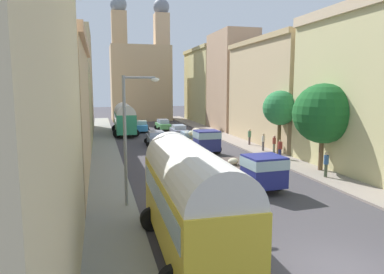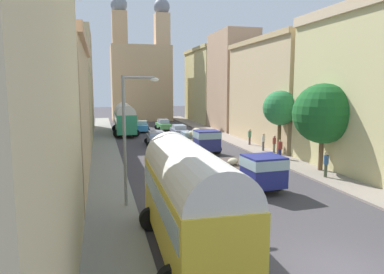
{
  "view_description": "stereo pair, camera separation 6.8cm",
  "coord_description": "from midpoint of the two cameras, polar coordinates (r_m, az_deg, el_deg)",
  "views": [
    {
      "loc": [
        -7.73,
        -9.66,
        6.2
      ],
      "look_at": [
        0.0,
        19.77,
        1.9
      ],
      "focal_mm": 33.27,
      "sensor_mm": 36.0,
      "label": 1
    },
    {
      "loc": [
        -7.67,
        -9.68,
        6.2
      ],
      "look_at": [
        0.0,
        19.77,
        1.9
      ],
      "focal_mm": 33.27,
      "sensor_mm": 36.0,
      "label": 2
    }
  ],
  "objects": [
    {
      "name": "ground_plane",
      "position": [
        37.98,
        -2.83,
        -1.36
      ],
      "size": [
        154.0,
        154.0,
        0.0
      ],
      "primitive_type": "plane",
      "color": "#433F44"
    },
    {
      "name": "sidewalk_left",
      "position": [
        37.18,
        -13.83,
        -1.68
      ],
      "size": [
        2.5,
        70.0,
        0.14
      ],
      "primitive_type": "cube",
      "color": "gray",
      "rests_on": "ground"
    },
    {
      "name": "sidewalk_right",
      "position": [
        40.07,
        7.37,
        -0.82
      ],
      "size": [
        2.5,
        70.0,
        0.14
      ],
      "primitive_type": "cube",
      "color": "gray",
      "rests_on": "ground"
    },
    {
      "name": "building_left_1",
      "position": [
        24.62,
        -22.29,
        3.73
      ],
      "size": [
        5.36,
        14.82,
        9.15
      ],
      "color": "tan",
      "rests_on": "ground"
    },
    {
      "name": "building_left_2",
      "position": [
        38.42,
        -20.15,
        3.88
      ],
      "size": [
        5.65,
        11.77,
        7.47
      ],
      "color": "tan",
      "rests_on": "ground"
    },
    {
      "name": "building_left_3",
      "position": [
        51.37,
        -18.27,
        8.43
      ],
      "size": [
        4.38,
        12.59,
        13.8
      ],
      "color": "tan",
      "rests_on": "ground"
    },
    {
      "name": "building_right_1",
      "position": [
        27.86,
        27.46,
        6.66
      ],
      "size": [
        5.35,
        13.68,
        11.85
      ],
      "color": "#CEC487",
      "rests_on": "ground"
    },
    {
      "name": "building_right_2",
      "position": [
        40.22,
        12.93,
        7.12
      ],
      "size": [
        5.29,
        14.79,
        11.32
      ],
      "color": "tan",
      "rests_on": "ground"
    },
    {
      "name": "building_right_3",
      "position": [
        51.98,
        6.32,
        8.81
      ],
      "size": [
        4.8,
        9.1,
        13.87
      ],
      "color": "tan",
      "rests_on": "ground"
    },
    {
      "name": "building_right_4",
      "position": [
        63.32,
        2.28,
        8.26
      ],
      "size": [
        5.03,
        14.33,
        12.82
      ],
      "color": "tan",
      "rests_on": "ground"
    },
    {
      "name": "distant_church",
      "position": [
        67.29,
        -8.26,
        9.35
      ],
      "size": [
        10.77,
        7.1,
        21.8
      ],
      "color": "tan",
      "rests_on": "ground"
    },
    {
      "name": "parked_bus_0",
      "position": [
        13.14,
        -0.4,
        -9.25
      ],
      "size": [
        3.32,
        8.39,
        4.13
      ],
      "color": "yellow",
      "rests_on": "ground"
    },
    {
      "name": "parked_bus_1",
      "position": [
        47.21,
        -10.81,
        3.07
      ],
      "size": [
        3.32,
        9.04,
        4.0
      ],
      "color": "#309567",
      "rests_on": "ground"
    },
    {
      "name": "cargo_truck_0",
      "position": [
        22.45,
        9.58,
        -5.03
      ],
      "size": [
        3.23,
        7.16,
        2.24
      ],
      "color": "navy",
      "rests_on": "ground"
    },
    {
      "name": "cargo_truck_1",
      "position": [
        33.84,
        1.51,
        -0.45
      ],
      "size": [
        3.09,
        6.68,
        2.27
      ],
      "color": "navy",
      "rests_on": "ground"
    },
    {
      "name": "car_0",
      "position": [
        37.33,
        -0.55,
        -0.32
      ],
      "size": [
        2.22,
        3.96,
        1.54
      ],
      "color": "silver",
      "rests_on": "ground"
    },
    {
      "name": "car_1",
      "position": [
        44.9,
        -2.18,
        1.05
      ],
      "size": [
        2.28,
        3.91,
        1.44
      ],
      "color": "gray",
      "rests_on": "ground"
    },
    {
      "name": "car_2",
      "position": [
        51.71,
        -4.72,
        1.99
      ],
      "size": [
        2.27,
        3.94,
        1.55
      ],
      "color": "#4D9B4F",
      "rests_on": "ground"
    },
    {
      "name": "car_3",
      "position": [
        22.29,
        2.09,
        -6.18
      ],
      "size": [
        2.32,
        3.91,
        1.42
      ],
      "color": "silver",
      "rests_on": "ground"
    },
    {
      "name": "car_4",
      "position": [
        30.56,
        -3.04,
        -2.26
      ],
      "size": [
        2.23,
        4.13,
        1.47
      ],
      "color": "silver",
      "rests_on": "ground"
    },
    {
      "name": "car_5",
      "position": [
        38.21,
        -5.82,
        -0.16
      ],
      "size": [
        2.5,
        4.31,
        1.5
      ],
      "color": "gray",
      "rests_on": "ground"
    },
    {
      "name": "car_6",
      "position": [
        49.68,
        -8.17,
        1.71
      ],
      "size": [
        2.39,
        3.83,
        1.56
      ],
      "color": "#388BCE",
      "rests_on": "ground"
    },
    {
      "name": "pedestrian_0",
      "position": [
        37.94,
        9.16,
        0.13
      ],
      "size": [
        0.46,
        0.46,
        1.81
      ],
      "color": "#574645",
      "rests_on": "ground"
    },
    {
      "name": "pedestrian_1",
      "position": [
        33.82,
        12.98,
        -0.97
      ],
      "size": [
        0.35,
        0.35,
        1.75
      ],
      "color": "slate",
      "rests_on": "ground"
    },
    {
      "name": "pedestrian_2",
      "position": [
        25.68,
        20.62,
        -4.0
      ],
      "size": [
        0.45,
        0.45,
        1.85
      ],
      "color": "#424D38",
      "rests_on": "ground"
    },
    {
      "name": "pedestrian_3",
      "position": [
        31.2,
        13.86,
        -1.8
      ],
      "size": [
        0.56,
        0.56,
        1.76
      ],
      "color": "#202050",
      "rests_on": "ground"
    },
    {
      "name": "pedestrian_4",
      "position": [
        34.55,
        11.3,
        -0.68
      ],
      "size": [
        0.45,
        0.45,
        1.8
      ],
      "color": "#4D4B4E",
      "rests_on": "ground"
    },
    {
      "name": "streetlamp_near",
      "position": [
        18.17,
        -10.05,
        1.08
      ],
      "size": [
        1.87,
        0.28,
        6.76
      ],
      "color": "gray",
      "rests_on": "ground"
    },
    {
      "name": "roadside_tree_1",
      "position": [
        27.31,
        20.2,
        3.54
      ],
      "size": [
        4.33,
        4.33,
        6.47
      ],
      "color": "brown",
      "rests_on": "ground"
    },
    {
      "name": "roadside_tree_2",
      "position": [
        32.66,
        13.88,
        4.5
      ],
      "size": [
        3.08,
        3.08,
        5.88
      ],
      "color": "brown",
      "rests_on": "ground"
    }
  ]
}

